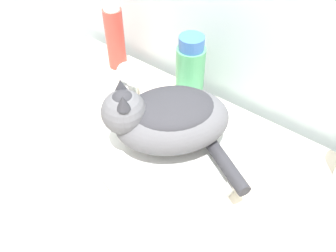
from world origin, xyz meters
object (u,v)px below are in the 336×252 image
(cat, at_px, (167,117))
(shampoo_bottle_tall, at_px, (115,36))
(faucet, at_px, (129,81))
(mouthwash_bottle, at_px, (190,72))

(cat, relative_size, shampoo_bottle_tall, 1.72)
(faucet, xyz_separation_m, mouthwash_bottle, (0.12, 0.10, 0.02))
(mouthwash_bottle, bearing_deg, shampoo_bottle_tall, -180.00)
(cat, xyz_separation_m, mouthwash_bottle, (-0.08, 0.19, -0.03))
(shampoo_bottle_tall, bearing_deg, cat, -29.68)
(shampoo_bottle_tall, bearing_deg, faucet, -35.09)
(faucet, bearing_deg, mouthwash_bottle, 63.17)
(faucet, distance_m, mouthwash_bottle, 0.16)
(faucet, height_order, shampoo_bottle_tall, shampoo_bottle_tall)
(faucet, relative_size, shampoo_bottle_tall, 0.63)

